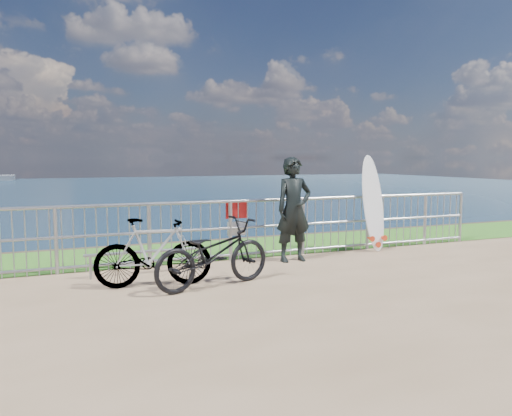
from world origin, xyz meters
name	(u,v)px	position (x,y,z in m)	size (l,w,h in m)	color
grass_strip	(236,248)	(0.00, 2.70, 0.01)	(120.00, 120.00, 0.00)	#2F721F
railing	(256,228)	(0.01, 1.60, 0.58)	(10.06, 0.10, 1.13)	#989BA0
surfer	(294,210)	(0.55, 1.10, 0.95)	(0.70, 0.46, 1.91)	black
surfboard	(373,206)	(2.52, 1.44, 0.91)	(0.56, 0.51, 1.97)	white
bicycle_near	(213,253)	(-1.38, -0.13, 0.50)	(0.66, 1.91, 1.00)	black
bicycle_far	(153,252)	(-2.18, 0.23, 0.51)	(0.48, 1.70, 1.02)	black
bike_rack	(147,254)	(-2.14, 1.04, 0.34)	(1.95, 0.05, 0.40)	#989BA0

